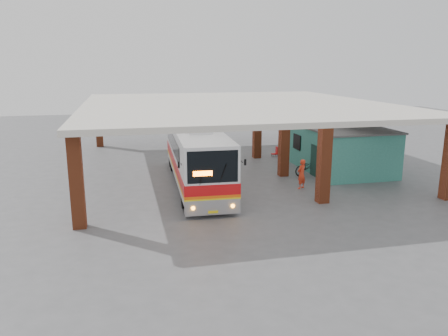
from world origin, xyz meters
TOP-DOWN VIEW (x-y plane):
  - ground at (0.00, 0.00)m, footprint 90.00×90.00m
  - brick_columns at (1.43, 5.00)m, footprint 20.10×21.60m
  - canopy_roof at (0.50, 6.50)m, footprint 21.00×23.00m
  - shop_building at (7.49, 4.00)m, footprint 5.20×8.20m
  - coach_bus at (-3.06, 2.11)m, footprint 3.24×13.10m
  - motorcycle at (4.70, 2.82)m, footprint 2.28×1.37m
  - pedestrian at (2.95, -0.20)m, footprint 0.78×0.71m
  - red_chair at (4.60, 9.00)m, footprint 0.43×0.43m

SIDE VIEW (x-z plane):
  - ground at x=0.00m, z-range 0.00..0.00m
  - red_chair at x=4.60m, z-range -0.03..0.79m
  - motorcycle at x=4.70m, z-range 0.00..1.13m
  - pedestrian at x=2.95m, z-range 0.00..1.80m
  - shop_building at x=7.49m, z-range 0.01..3.12m
  - coach_bus at x=-3.06m, z-range -0.01..3.77m
  - brick_columns at x=1.43m, z-range 0.00..4.35m
  - canopy_roof at x=0.50m, z-range 4.35..4.65m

